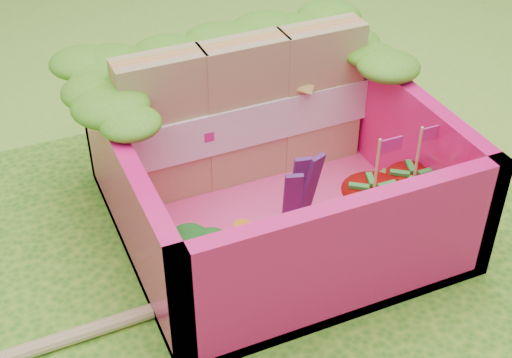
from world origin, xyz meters
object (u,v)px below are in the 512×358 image
at_px(broccoli, 203,257).
at_px(chopsticks, 25,352).
at_px(sandwich_stack, 245,112).
at_px(strawberry_left, 371,215).
at_px(bento_box, 274,170).
at_px(strawberry_right, 411,198).

height_order(broccoli, chopsticks, broccoli).
distance_m(sandwich_stack, strawberry_left, 0.73).
bearing_deg(bento_box, broccoli, -141.78).
distance_m(sandwich_stack, strawberry_right, 0.81).
relative_size(broccoli, strawberry_right, 0.64).
distance_m(bento_box, strawberry_right, 0.59).
distance_m(bento_box, chopsticks, 1.20).
bearing_deg(strawberry_left, strawberry_right, 10.02).
height_order(bento_box, strawberry_right, bento_box).
bearing_deg(strawberry_right, broccoli, -176.51).
xyz_separation_m(sandwich_stack, broccoli, (-0.45, -0.66, -0.14)).
distance_m(bento_box, broccoli, 0.57).
bearing_deg(sandwich_stack, bento_box, -90.85).
xyz_separation_m(sandwich_stack, strawberry_left, (0.28, -0.64, -0.19)).
distance_m(strawberry_left, chopsticks, 1.41).
xyz_separation_m(broccoli, chopsticks, (-0.68, 0.01, -0.21)).
xyz_separation_m(bento_box, chopsticks, (-1.12, -0.34, -0.25)).
height_order(strawberry_left, strawberry_right, strawberry_left).
relative_size(sandwich_stack, broccoli, 4.02).
height_order(sandwich_stack, broccoli, sandwich_stack).
xyz_separation_m(bento_box, sandwich_stack, (0.00, 0.31, 0.11)).
relative_size(broccoli, strawberry_left, 0.61).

